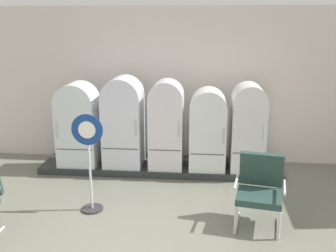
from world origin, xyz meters
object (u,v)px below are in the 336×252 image
Objects in this scene: refrigerator_2 at (166,122)px; refrigerator_3 at (208,127)px; refrigerator_1 at (123,119)px; refrigerator_4 at (248,124)px; armchair_right at (260,187)px; refrigerator_0 at (78,122)px; sign_stand at (89,165)px.

refrigerator_3 is (0.74, 0.03, -0.08)m from refrigerator_2.
refrigerator_4 is at bearing -0.06° from refrigerator_1.
refrigerator_1 is 2.23m from refrigerator_4.
armchair_right is (2.23, -1.76, -0.44)m from refrigerator_1.
refrigerator_2 is at bearing -0.18° from refrigerator_0.
refrigerator_0 reaches higher than sign_stand.
refrigerator_2 reaches higher than sign_stand.
refrigerator_3 is 2.33m from sign_stand.
refrigerator_2 is at bearing 130.00° from armchair_right.
refrigerator_2 is 1.44m from refrigerator_4.
refrigerator_4 reaches higher than sign_stand.
refrigerator_0 is 1.72m from sign_stand.
refrigerator_0 is 1.03× the size of sign_stand.
refrigerator_0 is 0.83m from refrigerator_1.
refrigerator_0 reaches higher than refrigerator_3.
refrigerator_1 reaches higher than sign_stand.
refrigerator_1 reaches higher than refrigerator_2.
refrigerator_4 is (3.06, 0.03, 0.02)m from refrigerator_0.
armchair_right is at bearing -68.09° from refrigerator_3.
refrigerator_3 is at bearing 111.91° from armchair_right.
refrigerator_2 is 2.28m from armchair_right.
sign_stand is (0.66, -1.57, -0.20)m from refrigerator_0.
refrigerator_1 reaches higher than refrigerator_4.
refrigerator_4 is (1.44, 0.04, -0.02)m from refrigerator_2.
refrigerator_0 is 2.36m from refrigerator_3.
refrigerator_2 is 0.75m from refrigerator_3.
refrigerator_1 is 1.13× the size of refrigerator_3.
armchair_right is at bearing -89.96° from refrigerator_4.
refrigerator_3 reaches higher than sign_stand.
refrigerator_1 reaches higher than refrigerator_0.
refrigerator_0 reaches higher than armchair_right.
refrigerator_2 reaches higher than armchair_right.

